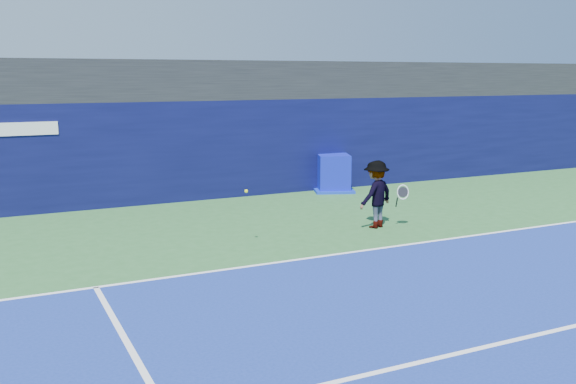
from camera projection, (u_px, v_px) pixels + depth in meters
name	position (u px, v px, depth m)	size (l,w,h in m)	color
ground	(425.00, 298.00, 10.96)	(80.00, 80.00, 0.00)	#2C622E
baseline	(338.00, 254.00, 13.62)	(24.00, 0.10, 0.01)	white
service_line	(512.00, 341.00, 9.19)	(24.00, 0.10, 0.01)	white
stadium_band	(206.00, 80.00, 20.52)	(36.00, 3.00, 1.20)	black
back_wall_assembly	(218.00, 148.00, 20.01)	(36.00, 1.03, 3.00)	#0A0C37
equipment_cart	(333.00, 174.00, 21.01)	(1.61, 1.61, 1.21)	#0B13A7
tennis_player	(376.00, 194.00, 15.92)	(1.36, 0.95, 1.68)	white
tennis_ball	(246.00, 191.00, 14.07)	(0.08, 0.08, 0.08)	#CDD818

